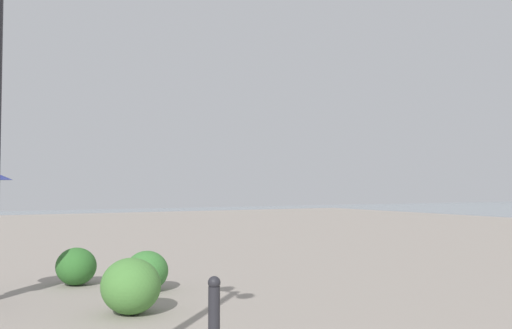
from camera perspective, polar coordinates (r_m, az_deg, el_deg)
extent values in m
cylinder|color=#232328|center=(5.78, -4.37, -15.91)|extent=(0.12, 0.12, 0.70)
sphere|color=#232328|center=(5.70, -4.36, -12.10)|extent=(0.13, 0.13, 0.13)
ellipsoid|color=#2D6628|center=(10.20, -18.14, -10.01)|extent=(0.76, 0.69, 0.65)
ellipsoid|color=#387533|center=(9.36, -11.26, -10.76)|extent=(0.77, 0.69, 0.65)
ellipsoid|color=#477F38|center=(7.74, -12.85, -12.18)|extent=(0.88, 0.79, 0.75)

